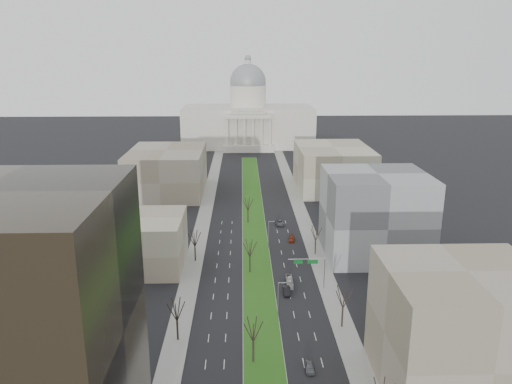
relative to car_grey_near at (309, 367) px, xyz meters
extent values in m
plane|color=black|center=(-8.30, 82.68, -0.70)|extent=(600.00, 600.00, 0.00)
cube|color=#999993|center=(-8.30, 81.68, -0.62)|extent=(8.00, 222.00, 0.15)
cube|color=#2B5115|center=(-8.30, 81.68, -0.53)|extent=(7.70, 221.70, 0.06)
cube|color=gray|center=(-25.80, 57.68, -0.62)|extent=(5.00, 330.00, 0.15)
cube|color=gray|center=(9.20, 57.68, -0.62)|extent=(5.00, 330.00, 0.15)
cube|color=beige|center=(-8.30, 232.68, 11.30)|extent=(80.00, 40.00, 24.00)
cube|color=beige|center=(-8.30, 209.68, 1.30)|extent=(30.00, 6.00, 4.00)
cube|color=beige|center=(-8.30, 209.68, 20.30)|extent=(28.00, 5.00, 2.50)
cube|color=beige|center=(-8.30, 209.68, 22.30)|extent=(20.00, 5.00, 1.80)
cube|color=beige|center=(-8.30, 209.68, 23.90)|extent=(12.00, 5.00, 1.60)
cylinder|color=beige|center=(-8.30, 232.68, 29.30)|extent=(22.00, 22.00, 14.00)
sphere|color=gray|center=(-8.30, 232.68, 38.30)|extent=(22.00, 22.00, 22.00)
cylinder|color=beige|center=(-8.30, 232.68, 49.30)|extent=(4.00, 4.00, 4.00)
sphere|color=gray|center=(-8.30, 232.68, 52.30)|extent=(4.00, 4.00, 4.00)
cylinder|color=beige|center=(-20.80, 209.68, 11.30)|extent=(2.00, 2.00, 16.00)
cylinder|color=beige|center=(-15.80, 209.68, 11.30)|extent=(2.00, 2.00, 16.00)
cylinder|color=beige|center=(-10.80, 209.68, 11.30)|extent=(2.00, 2.00, 16.00)
cylinder|color=beige|center=(-5.80, 209.68, 11.30)|extent=(2.00, 2.00, 16.00)
cylinder|color=beige|center=(-0.80, 209.68, 11.30)|extent=(2.00, 2.00, 16.00)
cylinder|color=beige|center=(4.20, 209.68, 11.30)|extent=(2.00, 2.00, 16.00)
cube|color=tan|center=(-41.30, 47.68, 6.30)|extent=(26.00, 22.00, 14.00)
cube|color=gray|center=(24.70, -5.32, 10.30)|extent=(26.00, 24.00, 22.00)
cube|color=slate|center=(25.70, 54.68, 11.30)|extent=(28.00, 26.00, 24.00)
cube|color=gray|center=(-43.30, 122.68, 8.30)|extent=(30.00, 40.00, 18.00)
cube|color=tan|center=(26.70, 127.68, 8.30)|extent=(30.00, 40.00, 18.00)
cylinder|color=black|center=(-25.50, 10.68, 1.46)|extent=(0.40, 0.40, 4.32)
cylinder|color=black|center=(-25.50, 50.68, 1.41)|extent=(0.40, 0.40, 4.22)
cylinder|color=black|center=(8.90, 14.68, 1.51)|extent=(0.40, 0.40, 4.42)
cylinder|color=black|center=(8.90, 54.68, 1.32)|extent=(0.40, 0.40, 4.03)
cylinder|color=black|center=(-10.30, 2.68, 1.46)|extent=(0.40, 0.40, 4.32)
cylinder|color=black|center=(-10.30, 42.68, 1.46)|extent=(0.40, 0.40, 4.32)
cylinder|color=black|center=(-10.30, 82.68, 1.46)|extent=(0.40, 0.40, 4.32)
cylinder|color=gray|center=(-4.60, 17.68, 3.80)|extent=(0.20, 0.20, 9.00)
cylinder|color=gray|center=(-3.70, 17.68, 8.40)|extent=(1.80, 0.12, 0.12)
cylinder|color=gray|center=(-4.60, 57.68, 3.80)|extent=(0.20, 0.20, 9.00)
cylinder|color=gray|center=(-3.70, 57.68, 8.40)|extent=(1.80, 0.12, 0.12)
cylinder|color=gray|center=(7.90, 32.68, 3.30)|extent=(0.24, 0.24, 8.00)
cylinder|color=gray|center=(3.40, 32.68, 7.30)|extent=(9.00, 0.18, 0.18)
cube|color=#0C591E|center=(4.90, 32.76, 6.50)|extent=(2.60, 0.08, 1.00)
cube|color=#0C591E|center=(1.40, 32.76, 6.50)|extent=(2.20, 0.08, 1.00)
imported|color=#515359|center=(0.00, 0.00, 0.00)|extent=(1.66, 4.10, 1.40)
imported|color=black|center=(-1.59, 30.26, 0.08)|extent=(1.76, 4.76, 1.56)
imported|color=maroon|center=(3.03, 65.45, -0.06)|extent=(2.38, 4.62, 1.28)
imported|color=#4A4B51|center=(0.42, 80.50, 0.08)|extent=(2.94, 5.75, 1.56)
imported|color=beige|center=(-0.45, 34.96, 0.23)|extent=(1.74, 6.67, 1.85)
camera|label=1|loc=(-12.08, -79.45, 55.86)|focal=35.00mm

